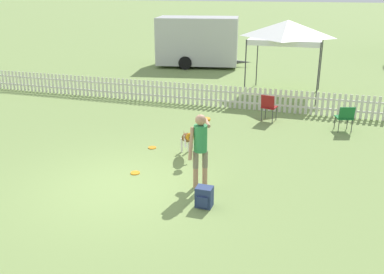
{
  "coord_description": "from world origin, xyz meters",
  "views": [
    {
      "loc": [
        3.97,
        -7.47,
        4.06
      ],
      "look_at": [
        1.12,
        1.41,
        0.77
      ],
      "focal_mm": 40.0,
      "sensor_mm": 36.0,
      "label": 1
    }
  ],
  "objects_px": {
    "leaping_dog": "(187,138)",
    "backpack_on_grass": "(204,197)",
    "frisbee_near_dog": "(135,173)",
    "folding_chair_center": "(269,105)",
    "canopy_tent_main": "(287,31)",
    "handler_person": "(200,142)",
    "equipment_trailer": "(198,41)",
    "frisbee_near_handler": "(152,148)",
    "folding_chair_blue_left": "(345,116)"
  },
  "relations": [
    {
      "from": "leaping_dog",
      "to": "equipment_trailer",
      "type": "relative_size",
      "value": 0.21
    },
    {
      "from": "backpack_on_grass",
      "to": "canopy_tent_main",
      "type": "relative_size",
      "value": 0.14
    },
    {
      "from": "frisbee_near_dog",
      "to": "canopy_tent_main",
      "type": "bearing_deg",
      "value": 75.02
    },
    {
      "from": "folding_chair_center",
      "to": "canopy_tent_main",
      "type": "bearing_deg",
      "value": -79.29
    },
    {
      "from": "leaping_dog",
      "to": "backpack_on_grass",
      "type": "relative_size",
      "value": 2.61
    },
    {
      "from": "folding_chair_center",
      "to": "equipment_trailer",
      "type": "relative_size",
      "value": 0.17
    },
    {
      "from": "leaping_dog",
      "to": "equipment_trailer",
      "type": "distance_m",
      "value": 13.13
    },
    {
      "from": "frisbee_near_handler",
      "to": "handler_person",
      "type": "bearing_deg",
      "value": -43.96
    },
    {
      "from": "frisbee_near_handler",
      "to": "canopy_tent_main",
      "type": "distance_m",
      "value": 8.02
    },
    {
      "from": "handler_person",
      "to": "canopy_tent_main",
      "type": "height_order",
      "value": "canopy_tent_main"
    },
    {
      "from": "leaping_dog",
      "to": "canopy_tent_main",
      "type": "height_order",
      "value": "canopy_tent_main"
    },
    {
      "from": "leaping_dog",
      "to": "backpack_on_grass",
      "type": "height_order",
      "value": "leaping_dog"
    },
    {
      "from": "leaping_dog",
      "to": "frisbee_near_handler",
      "type": "distance_m",
      "value": 1.23
    },
    {
      "from": "frisbee_near_dog",
      "to": "handler_person",
      "type": "bearing_deg",
      "value": -6.45
    },
    {
      "from": "canopy_tent_main",
      "to": "equipment_trailer",
      "type": "height_order",
      "value": "canopy_tent_main"
    },
    {
      "from": "frisbee_near_handler",
      "to": "backpack_on_grass",
      "type": "relative_size",
      "value": 0.52
    },
    {
      "from": "handler_person",
      "to": "frisbee_near_dog",
      "type": "xyz_separation_m",
      "value": [
        -1.62,
        0.18,
        -0.99
      ]
    },
    {
      "from": "frisbee_near_dog",
      "to": "equipment_trailer",
      "type": "relative_size",
      "value": 0.04
    },
    {
      "from": "backpack_on_grass",
      "to": "canopy_tent_main",
      "type": "height_order",
      "value": "canopy_tent_main"
    },
    {
      "from": "handler_person",
      "to": "equipment_trailer",
      "type": "bearing_deg",
      "value": 79.83
    },
    {
      "from": "leaping_dog",
      "to": "equipment_trailer",
      "type": "bearing_deg",
      "value": -101.53
    },
    {
      "from": "frisbee_near_dog",
      "to": "folding_chair_blue_left",
      "type": "relative_size",
      "value": 0.27
    },
    {
      "from": "handler_person",
      "to": "frisbee_near_dog",
      "type": "height_order",
      "value": "handler_person"
    },
    {
      "from": "canopy_tent_main",
      "to": "folding_chair_center",
      "type": "bearing_deg",
      "value": -90.66
    },
    {
      "from": "frisbee_near_dog",
      "to": "backpack_on_grass",
      "type": "xyz_separation_m",
      "value": [
        1.95,
        -1.02,
        0.19
      ]
    },
    {
      "from": "frisbee_near_handler",
      "to": "folding_chair_blue_left",
      "type": "bearing_deg",
      "value": 31.89
    },
    {
      "from": "leaping_dog",
      "to": "backpack_on_grass",
      "type": "distance_m",
      "value": 2.63
    },
    {
      "from": "frisbee_near_handler",
      "to": "folding_chair_center",
      "type": "distance_m",
      "value": 4.25
    },
    {
      "from": "folding_chair_center",
      "to": "canopy_tent_main",
      "type": "relative_size",
      "value": 0.3
    },
    {
      "from": "folding_chair_blue_left",
      "to": "equipment_trailer",
      "type": "xyz_separation_m",
      "value": [
        -7.38,
        9.28,
        0.88
      ]
    },
    {
      "from": "frisbee_near_handler",
      "to": "folding_chair_blue_left",
      "type": "distance_m",
      "value": 5.75
    },
    {
      "from": "folding_chair_center",
      "to": "folding_chair_blue_left",
      "type": "bearing_deg",
      "value": -176.54
    },
    {
      "from": "folding_chair_blue_left",
      "to": "equipment_trailer",
      "type": "height_order",
      "value": "equipment_trailer"
    },
    {
      "from": "handler_person",
      "to": "equipment_trailer",
      "type": "xyz_separation_m",
      "value": [
        -4.4,
        14.12,
        0.34
      ]
    },
    {
      "from": "frisbee_near_handler",
      "to": "canopy_tent_main",
      "type": "relative_size",
      "value": 0.07
    },
    {
      "from": "frisbee_near_dog",
      "to": "folding_chair_blue_left",
      "type": "xyz_separation_m",
      "value": [
        4.6,
        4.66,
        0.45
      ]
    },
    {
      "from": "frisbee_near_handler",
      "to": "equipment_trailer",
      "type": "height_order",
      "value": "equipment_trailer"
    },
    {
      "from": "folding_chair_blue_left",
      "to": "leaping_dog",
      "type": "bearing_deg",
      "value": 23.91
    },
    {
      "from": "frisbee_near_handler",
      "to": "frisbee_near_dog",
      "type": "height_order",
      "value": "same"
    },
    {
      "from": "folding_chair_blue_left",
      "to": "folding_chair_center",
      "type": "relative_size",
      "value": 0.9
    },
    {
      "from": "leaping_dog",
      "to": "frisbee_near_dog",
      "type": "distance_m",
      "value": 1.64
    },
    {
      "from": "handler_person",
      "to": "canopy_tent_main",
      "type": "bearing_deg",
      "value": 57.83
    },
    {
      "from": "frisbee_near_handler",
      "to": "folding_chair_blue_left",
      "type": "xyz_separation_m",
      "value": [
        4.87,
        3.03,
        0.45
      ]
    },
    {
      "from": "handler_person",
      "to": "folding_chair_center",
      "type": "relative_size",
      "value": 1.85
    },
    {
      "from": "frisbee_near_handler",
      "to": "equipment_trailer",
      "type": "distance_m",
      "value": 12.63
    },
    {
      "from": "frisbee_near_dog",
      "to": "canopy_tent_main",
      "type": "relative_size",
      "value": 0.07
    },
    {
      "from": "backpack_on_grass",
      "to": "canopy_tent_main",
      "type": "bearing_deg",
      "value": 87.63
    },
    {
      "from": "backpack_on_grass",
      "to": "folding_chair_center",
      "type": "height_order",
      "value": "folding_chair_center"
    },
    {
      "from": "leaping_dog",
      "to": "folding_chair_blue_left",
      "type": "height_order",
      "value": "leaping_dog"
    },
    {
      "from": "frisbee_near_dog",
      "to": "folding_chair_center",
      "type": "bearing_deg",
      "value": 65.09
    }
  ]
}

